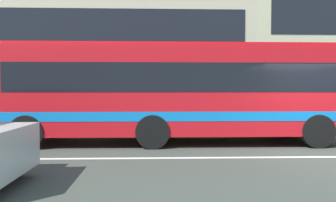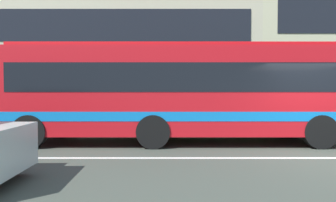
# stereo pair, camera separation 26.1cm
# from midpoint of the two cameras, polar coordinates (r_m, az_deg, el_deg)

# --- Properties ---
(ground_plane) EXTENTS (160.00, 160.00, 0.00)m
(ground_plane) POSITION_cam_midpoint_polar(r_m,az_deg,el_deg) (8.83, 27.30, -9.39)
(ground_plane) COLOR #3F453C
(lane_centre_line) EXTENTS (60.00, 0.16, 0.01)m
(lane_centre_line) POSITION_cam_midpoint_polar(r_m,az_deg,el_deg) (8.83, 27.30, -9.37)
(lane_centre_line) COLOR silver
(lane_centre_line) RESTS_ON ground_plane
(hedge_row_far) EXTENTS (14.93, 1.10, 1.11)m
(hedge_row_far) POSITION_cam_midpoint_polar(r_m,az_deg,el_deg) (14.86, 19.58, -2.66)
(hedge_row_far) COLOR #2B632A
(hedge_row_far) RESTS_ON ground_plane
(apartment_block_left) EXTENTS (18.64, 11.09, 9.98)m
(apartment_block_left) POSITION_cam_midpoint_polar(r_m,az_deg,el_deg) (24.73, -9.63, 9.45)
(apartment_block_left) COLOR #B9B295
(apartment_block_left) RESTS_ON ground_plane
(transit_bus) EXTENTS (10.58, 2.64, 3.16)m
(transit_bus) POSITION_cam_midpoint_polar(r_m,az_deg,el_deg) (10.01, 0.11, 2.14)
(transit_bus) COLOR red
(transit_bus) RESTS_ON ground_plane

